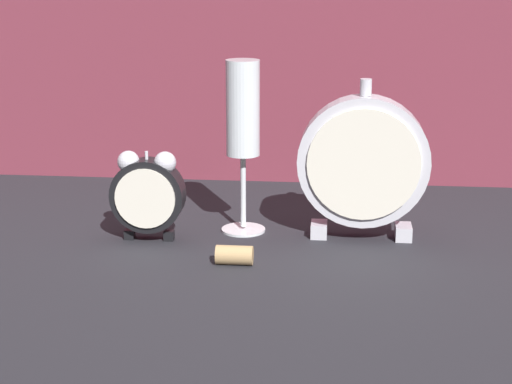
{
  "coord_description": "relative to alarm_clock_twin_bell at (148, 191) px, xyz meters",
  "views": [
    {
      "loc": [
        0.11,
        -0.96,
        0.34
      ],
      "look_at": [
        0.0,
        0.08,
        0.05
      ],
      "focal_mm": 60.0,
      "sensor_mm": 36.0,
      "label": 1
    }
  ],
  "objects": [
    {
      "name": "wine_cork",
      "position": [
        0.12,
        -0.08,
        -0.05
      ],
      "size": [
        0.04,
        0.02,
        0.02
      ],
      "primitive_type": "cylinder",
      "rotation": [
        0.0,
        1.57,
        0.0
      ],
      "color": "tan",
      "rests_on": "ground_plane"
    },
    {
      "name": "mantel_clock_silver",
      "position": [
        0.26,
        0.03,
        0.03
      ],
      "size": [
        0.16,
        0.04,
        0.2
      ],
      "color": "silver",
      "rests_on": "ground_plane"
    },
    {
      "name": "alarm_clock_twin_bell",
      "position": [
        0.0,
        0.0,
        0.0
      ],
      "size": [
        0.09,
        0.03,
        0.11
      ],
      "color": "black",
      "rests_on": "ground_plane"
    },
    {
      "name": "champagne_flute",
      "position": [
        0.11,
        0.05,
        0.08
      ],
      "size": [
        0.06,
        0.06,
        0.22
      ],
      "color": "silver",
      "rests_on": "ground_plane"
    },
    {
      "name": "ground_plane",
      "position": [
        0.13,
        -0.02,
        -0.06
      ],
      "size": [
        4.0,
        4.0,
        0.0
      ],
      "primitive_type": "plane",
      "color": "#232328"
    }
  ]
}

